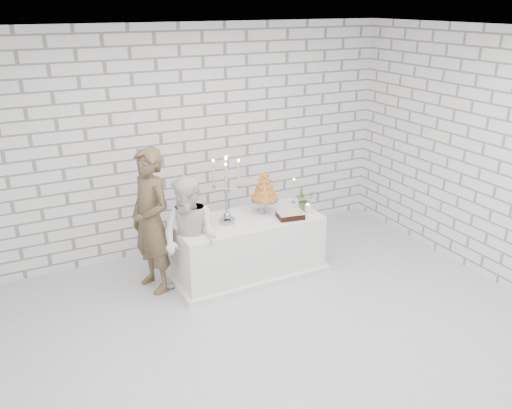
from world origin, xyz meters
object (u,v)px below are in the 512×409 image
Objects in this scene: cake_table at (248,246)px; bride at (190,239)px; groom at (151,221)px; candelabra at (227,191)px; croquembouche at (265,192)px.

bride is (-0.81, -0.18, 0.35)m from cake_table.
candelabra is at bearing 61.44° from groom.
cake_table is at bearing -0.10° from candelabra.
croquembouche is (1.10, 0.28, 0.30)m from bride.
candelabra reaches higher than bride.
cake_table is at bearing 64.22° from groom.
croquembouche is (1.43, -0.10, 0.15)m from groom.
groom is at bearing -173.33° from bride.
candelabra reaches higher than cake_table.
groom is at bearing 167.86° from candelabra.
groom is at bearing 170.64° from cake_table.
candelabra is (-0.27, 0.00, 0.78)m from cake_table.
candelabra is 0.58m from croquembouche.
groom is at bearing 176.19° from croquembouche.
cake_table is 1.24× the size of bride.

